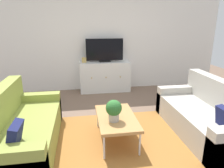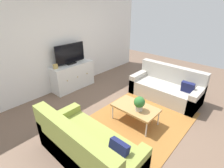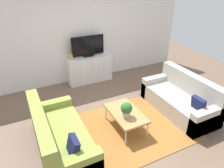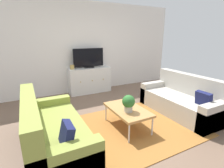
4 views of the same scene
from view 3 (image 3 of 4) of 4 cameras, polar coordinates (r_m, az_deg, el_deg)
The scene contains 10 objects.
ground_plane at distance 4.54m, azimuth 3.51°, elevation -10.98°, with size 10.00×10.00×0.00m, color brown.
wall_back at distance 6.06m, azimuth -8.38°, elevation 13.38°, with size 6.40×0.12×2.70m, color white.
area_rug at distance 4.43m, azimuth 4.48°, elevation -12.00°, with size 2.50×1.90×0.01m, color #9E662D.
couch_left_side at distance 3.91m, azimuth -14.83°, elevation -14.20°, with size 0.83×1.82×0.86m.
couch_right_side at distance 5.07m, azimuth 18.55°, elevation -4.07°, with size 0.83×1.82×0.86m.
coffee_table at distance 4.23m, azimuth 3.78°, elevation -8.07°, with size 0.56×0.95×0.40m.
potted_plant at distance 4.00m, azimuth 3.99°, elevation -6.88°, with size 0.23×0.23×0.31m.
tv_console at distance 6.14m, azimuth -6.24°, elevation 4.19°, with size 1.28×0.47×0.77m.
flat_screen_tv at distance 5.92m, azimuth -6.65°, elevation 10.25°, with size 0.94×0.16×0.58m.
mantel_clock at distance 5.83m, azimuth -11.31°, elevation 7.26°, with size 0.11×0.07×0.13m, color tan.
Camera 3 is at (-1.80, -3.03, 2.85)m, focal length 33.31 mm.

